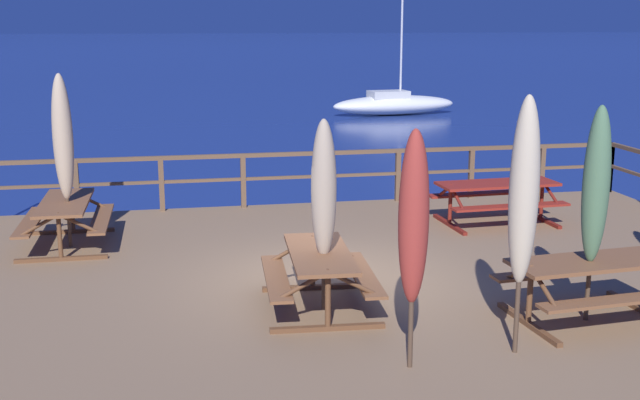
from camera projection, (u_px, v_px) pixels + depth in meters
The scene contains 13 objects.
ground_plane at pixel (329, 318), 11.54m from camera, with size 600.00×600.00×0.00m, color navy.
wooden_deck at pixel (329, 298), 11.47m from camera, with size 14.67×9.71×0.62m, color #846647.
railing_waterside_far at pixel (283, 170), 15.75m from camera, with size 14.47×0.10×1.09m.
picnic_table_front_left at pixel (320, 267), 10.08m from camera, with size 1.51×1.94×0.78m.
picnic_table_back_left at pixel (66, 213), 12.92m from camera, with size 1.40×2.05×0.78m.
picnic_table_mid_centre at pixel (497, 193), 14.41m from camera, with size 2.26×1.51×0.78m.
picnic_table_mid_right at pixel (590, 276), 9.71m from camera, with size 2.12×1.57×0.78m.
patio_umbrella_tall_mid_left at pixel (324, 190), 9.82m from camera, with size 0.32×0.32×2.48m.
patio_umbrella_short_back at pixel (63, 138), 12.61m from camera, with size 0.32×0.32×2.84m.
patio_umbrella_tall_back_right at pixel (596, 186), 9.44m from camera, with size 0.32×0.32×2.68m.
patio_umbrella_tall_mid_right at pixel (524, 193), 8.45m from camera, with size 0.32×0.32×2.89m.
patio_umbrella_short_mid at pixel (414, 219), 8.11m from camera, with size 0.32×0.32×2.58m.
sailboat_distant at pixel (394, 104), 36.80m from camera, with size 6.15×2.36×7.72m.
Camera 1 is at (-2.17, -10.66, 4.24)m, focal length 44.22 mm.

